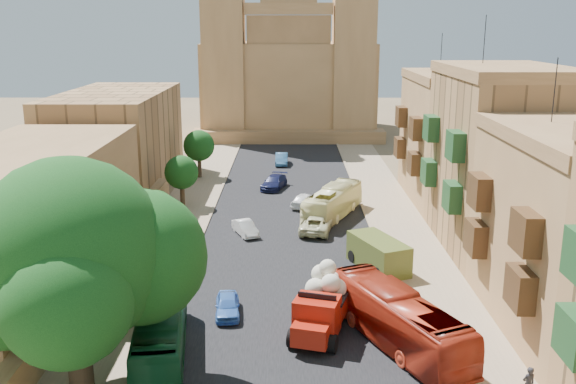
{
  "coord_description": "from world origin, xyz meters",
  "views": [
    {
      "loc": [
        0.11,
        -22.45,
        16.63
      ],
      "look_at": [
        0.0,
        26.0,
        4.0
      ],
      "focal_mm": 40.0,
      "sensor_mm": 36.0,
      "label": 1
    }
  ],
  "objects_px": {
    "pedestrian_a": "(528,384)",
    "car_blue_a": "(227,305)",
    "bus_green_north": "(161,331)",
    "car_dkblue": "(274,182)",
    "street_tree_b": "(156,210)",
    "car_blue_b": "(282,159)",
    "church": "(289,72)",
    "car_cream": "(317,223)",
    "street_tree_a": "(113,268)",
    "bus_red_east": "(398,319)",
    "pedestrian_c": "(396,259)",
    "red_truck": "(323,302)",
    "street_tree_c": "(181,173)",
    "car_white_b": "(305,200)",
    "car_white_a": "(245,228)",
    "olive_pickup": "(378,254)",
    "ficus_tree": "(73,260)",
    "street_tree_d": "(199,146)",
    "bus_cream_east": "(333,202)"
  },
  "relations": [
    {
      "from": "street_tree_d",
      "to": "red_truck",
      "type": "height_order",
      "value": "street_tree_d"
    },
    {
      "from": "church",
      "to": "pedestrian_c",
      "type": "distance_m",
      "value": 60.25
    },
    {
      "from": "red_truck",
      "to": "car_dkblue",
      "type": "height_order",
      "value": "red_truck"
    },
    {
      "from": "street_tree_d",
      "to": "olive_pickup",
      "type": "distance_m",
      "value": 32.53
    },
    {
      "from": "ficus_tree",
      "to": "olive_pickup",
      "type": "height_order",
      "value": "ficus_tree"
    },
    {
      "from": "ficus_tree",
      "to": "bus_green_north",
      "type": "distance_m",
      "value": 7.01
    },
    {
      "from": "street_tree_a",
      "to": "pedestrian_a",
      "type": "height_order",
      "value": "street_tree_a"
    },
    {
      "from": "bus_green_north",
      "to": "car_dkblue",
      "type": "distance_m",
      "value": 35.49
    },
    {
      "from": "car_white_b",
      "to": "pedestrian_a",
      "type": "height_order",
      "value": "pedestrian_a"
    },
    {
      "from": "ficus_tree",
      "to": "car_blue_b",
      "type": "distance_m",
      "value": 51.83
    },
    {
      "from": "bus_cream_east",
      "to": "street_tree_b",
      "type": "bearing_deg",
      "value": 55.08
    },
    {
      "from": "car_dkblue",
      "to": "street_tree_b",
      "type": "bearing_deg",
      "value": -98.98
    },
    {
      "from": "church",
      "to": "car_cream",
      "type": "height_order",
      "value": "church"
    },
    {
      "from": "red_truck",
      "to": "car_blue_a",
      "type": "xyz_separation_m",
      "value": [
        -5.54,
        1.87,
        -1.08
      ]
    },
    {
      "from": "ficus_tree",
      "to": "street_tree_d",
      "type": "distance_m",
      "value": 44.1
    },
    {
      "from": "street_tree_d",
      "to": "red_truck",
      "type": "bearing_deg",
      "value": -72.22
    },
    {
      "from": "street_tree_d",
      "to": "car_blue_a",
      "type": "bearing_deg",
      "value": -79.71
    },
    {
      "from": "street_tree_c",
      "to": "car_white_b",
      "type": "xyz_separation_m",
      "value": [
        11.54,
        -0.23,
        -2.6
      ]
    },
    {
      "from": "street_tree_a",
      "to": "ficus_tree",
      "type": "bearing_deg",
      "value": -85.71
    },
    {
      "from": "church",
      "to": "car_white_a",
      "type": "height_order",
      "value": "church"
    },
    {
      "from": "red_truck",
      "to": "pedestrian_a",
      "type": "distance_m",
      "value": 11.47
    },
    {
      "from": "car_blue_a",
      "to": "car_white_b",
      "type": "relative_size",
      "value": 0.89
    },
    {
      "from": "street_tree_b",
      "to": "bus_green_north",
      "type": "bearing_deg",
      "value": -77.93
    },
    {
      "from": "street_tree_a",
      "to": "bus_red_east",
      "type": "bearing_deg",
      "value": -11.39
    },
    {
      "from": "red_truck",
      "to": "car_dkblue",
      "type": "bearing_deg",
      "value": 96.19
    },
    {
      "from": "car_blue_b",
      "to": "car_white_b",
      "type": "bearing_deg",
      "value": -82.64
    },
    {
      "from": "ficus_tree",
      "to": "street_tree_c",
      "type": "relative_size",
      "value": 2.3
    },
    {
      "from": "pedestrian_a",
      "to": "car_cream",
      "type": "bearing_deg",
      "value": -84.95
    },
    {
      "from": "street_tree_b",
      "to": "pedestrian_c",
      "type": "relative_size",
      "value": 2.5
    },
    {
      "from": "red_truck",
      "to": "car_cream",
      "type": "xyz_separation_m",
      "value": [
        0.41,
        17.69,
        -0.96
      ]
    },
    {
      "from": "street_tree_a",
      "to": "bus_green_north",
      "type": "relative_size",
      "value": 0.47
    },
    {
      "from": "street_tree_b",
      "to": "car_blue_b",
      "type": "height_order",
      "value": "street_tree_b"
    },
    {
      "from": "pedestrian_a",
      "to": "street_tree_b",
      "type": "bearing_deg",
      "value": -58.38
    },
    {
      "from": "ficus_tree",
      "to": "pedestrian_a",
      "type": "xyz_separation_m",
      "value": [
        20.35,
        -0.54,
        -5.78
      ]
    },
    {
      "from": "street_tree_c",
      "to": "car_dkblue",
      "type": "xyz_separation_m",
      "value": [
        8.51,
        6.76,
        -2.58
      ]
    },
    {
      "from": "ficus_tree",
      "to": "bus_red_east",
      "type": "height_order",
      "value": "ficus_tree"
    },
    {
      "from": "bus_red_east",
      "to": "street_tree_c",
      "type": "bearing_deg",
      "value": -84.3
    },
    {
      "from": "car_white_b",
      "to": "pedestrian_a",
      "type": "bearing_deg",
      "value": 128.73
    },
    {
      "from": "olive_pickup",
      "to": "pedestrian_a",
      "type": "relative_size",
      "value": 3.31
    },
    {
      "from": "red_truck",
      "to": "pedestrian_a",
      "type": "bearing_deg",
      "value": -38.5
    },
    {
      "from": "olive_pickup",
      "to": "car_dkblue",
      "type": "relative_size",
      "value": 1.21
    },
    {
      "from": "street_tree_c",
      "to": "bus_cream_east",
      "type": "bearing_deg",
      "value": -14.0
    },
    {
      "from": "car_white_a",
      "to": "car_cream",
      "type": "xyz_separation_m",
      "value": [
        5.9,
        0.82,
        0.13
      ]
    },
    {
      "from": "bus_green_north",
      "to": "olive_pickup",
      "type": "bearing_deg",
      "value": 36.46
    },
    {
      "from": "church",
      "to": "car_blue_a",
      "type": "relative_size",
      "value": 10.34
    },
    {
      "from": "pedestrian_a",
      "to": "car_blue_a",
      "type": "bearing_deg",
      "value": -45.77
    },
    {
      "from": "church",
      "to": "pedestrian_a",
      "type": "relative_size",
      "value": 21.01
    },
    {
      "from": "bus_green_north",
      "to": "car_white_b",
      "type": "distance_m",
      "value": 29.28
    },
    {
      "from": "red_truck",
      "to": "car_white_a",
      "type": "height_order",
      "value": "red_truck"
    },
    {
      "from": "church",
      "to": "ficus_tree",
      "type": "xyz_separation_m",
      "value": [
        -9.4,
        -74.61,
        -2.87
      ]
    }
  ]
}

